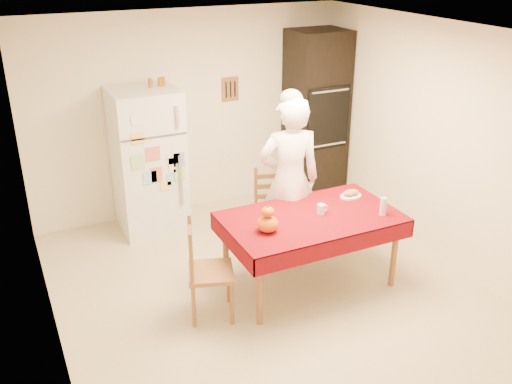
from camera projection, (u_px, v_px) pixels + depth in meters
floor at (270, 291)px, 5.67m from camera, size 4.50×4.50×0.00m
room_shell at (272, 136)px, 5.02m from camera, size 4.02×4.52×2.51m
refrigerator at (148, 161)px, 6.63m from camera, size 0.75×0.74×1.70m
oven_cabinet at (316, 116)px, 7.46m from camera, size 0.70×0.62×2.20m
dining_table at (311, 222)px, 5.54m from camera, size 1.70×1.00×0.76m
chair_far at (274, 207)px, 6.28m from camera, size 0.51×0.50×0.95m
chair_left at (204, 267)px, 5.13m from camera, size 0.51×0.52×0.95m
seated_woman at (289, 181)px, 5.93m from camera, size 0.74×0.57×1.82m
coffee_mug at (321, 209)px, 5.53m from camera, size 0.08×0.08×0.10m
pumpkin_lower at (268, 224)px, 5.19m from camera, size 0.20×0.20×0.15m
pumpkin_upper at (268, 212)px, 5.14m from camera, size 0.12×0.12×0.09m
wine_glass at (383, 206)px, 5.50m from camera, size 0.07×0.07×0.18m
bread_plate at (351, 196)px, 5.92m from camera, size 0.24×0.24×0.02m
bread_loaf at (351, 193)px, 5.90m from camera, size 0.18×0.10×0.06m
spice_jar_left at (150, 83)px, 6.35m from camera, size 0.05×0.05×0.10m
spice_jar_mid at (160, 82)px, 6.39m from camera, size 0.05×0.05×0.10m
spice_jar_right at (163, 82)px, 6.41m from camera, size 0.05×0.05×0.10m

